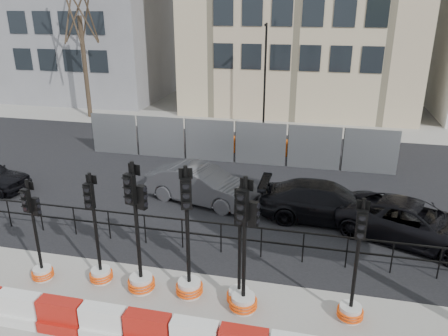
# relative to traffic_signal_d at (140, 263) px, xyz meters

# --- Properties ---
(ground) EXTENTS (120.00, 120.00, 0.00)m
(ground) POSITION_rel_traffic_signal_d_xyz_m (0.38, 1.05, -0.85)
(ground) COLOR #51514C
(ground) RESTS_ON ground
(road) EXTENTS (40.00, 14.00, 0.03)m
(road) POSITION_rel_traffic_signal_d_xyz_m (0.38, 8.05, -0.84)
(road) COLOR black
(road) RESTS_ON ground
(sidewalk_far) EXTENTS (40.00, 4.00, 0.02)m
(sidewalk_far) POSITION_rel_traffic_signal_d_xyz_m (0.38, 17.05, -0.84)
(sidewalk_far) COLOR gray
(sidewalk_far) RESTS_ON ground
(building_grey) EXTENTS (11.00, 9.06, 14.00)m
(building_grey) POSITION_rel_traffic_signal_d_xyz_m (-13.62, 23.04, 6.15)
(building_grey) COLOR gray
(building_grey) RESTS_ON ground
(kerb_railing) EXTENTS (18.00, 0.04, 1.00)m
(kerb_railing) POSITION_rel_traffic_signal_d_xyz_m (0.38, 2.25, -0.17)
(kerb_railing) COLOR black
(kerb_railing) RESTS_ON ground
(heras_fencing) EXTENTS (14.33, 1.72, 2.00)m
(heras_fencing) POSITION_rel_traffic_signal_d_xyz_m (-0.11, 10.77, -0.14)
(heras_fencing) COLOR gray
(heras_fencing) RESTS_ON ground
(lamp_post_far) EXTENTS (0.12, 0.56, 6.00)m
(lamp_post_far) POSITION_rel_traffic_signal_d_xyz_m (0.88, 16.03, 2.37)
(lamp_post_far) COLOR black
(lamp_post_far) RESTS_ON ground
(tree_bare_far) EXTENTS (2.00, 2.00, 9.00)m
(tree_bare_far) POSITION_rel_traffic_signal_d_xyz_m (-10.62, 16.55, 5.80)
(tree_bare_far) COLOR #473828
(tree_bare_far) RESTS_ON ground
(barrier_row) EXTENTS (16.75, 0.50, 0.80)m
(barrier_row) POSITION_rel_traffic_signal_d_xyz_m (0.38, -1.75, -0.49)
(barrier_row) COLOR red
(barrier_row) RESTS_ON ground
(traffic_signal_b) EXTENTS (0.58, 0.58, 2.92)m
(traffic_signal_b) POSITION_rel_traffic_signal_d_xyz_m (-2.80, -0.12, -0.16)
(traffic_signal_b) COLOR silver
(traffic_signal_b) RESTS_ON ground
(traffic_signal_c) EXTENTS (0.62, 0.62, 3.13)m
(traffic_signal_c) POSITION_rel_traffic_signal_d_xyz_m (-1.22, 0.13, -0.21)
(traffic_signal_c) COLOR silver
(traffic_signal_c) RESTS_ON ground
(traffic_signal_d) EXTENTS (0.70, 0.70, 3.58)m
(traffic_signal_d) POSITION_rel_traffic_signal_d_xyz_m (0.00, 0.00, 0.00)
(traffic_signal_d) COLOR silver
(traffic_signal_d) RESTS_ON ground
(traffic_signal_e) EXTENTS (0.70, 0.70, 3.55)m
(traffic_signal_e) POSITION_rel_traffic_signal_d_xyz_m (1.27, 0.09, -0.12)
(traffic_signal_e) COLOR silver
(traffic_signal_e) RESTS_ON ground
(traffic_signal_f) EXTENTS (0.69, 0.69, 3.52)m
(traffic_signal_f) POSITION_rel_traffic_signal_d_xyz_m (2.71, -0.17, -0.01)
(traffic_signal_f) COLOR silver
(traffic_signal_f) RESTS_ON ground
(traffic_signal_g) EXTENTS (0.62, 0.62, 3.16)m
(traffic_signal_g) POSITION_rel_traffic_signal_d_xyz_m (2.55, 0.08, -0.20)
(traffic_signal_g) COLOR silver
(traffic_signal_g) RESTS_ON ground
(traffic_signal_h) EXTENTS (0.62, 0.62, 3.15)m
(traffic_signal_h) POSITION_rel_traffic_signal_d_xyz_m (5.22, 0.07, -0.20)
(traffic_signal_h) COLOR silver
(traffic_signal_h) RESTS_ON ground
(car_b) EXTENTS (3.45, 4.89, 1.38)m
(car_b) POSITION_rel_traffic_signal_d_xyz_m (0.04, 5.61, -0.16)
(car_b) COLOR #444549
(car_b) RESTS_ON ground
(car_c) EXTENTS (1.94, 4.59, 1.32)m
(car_c) POSITION_rel_traffic_signal_d_xyz_m (4.58, 5.14, -0.19)
(car_c) COLOR black
(car_c) RESTS_ON ground
(car_d) EXTENTS (5.21, 6.03, 1.28)m
(car_d) POSITION_rel_traffic_signal_d_xyz_m (7.23, 4.29, -0.21)
(car_d) COLOR black
(car_d) RESTS_ON ground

